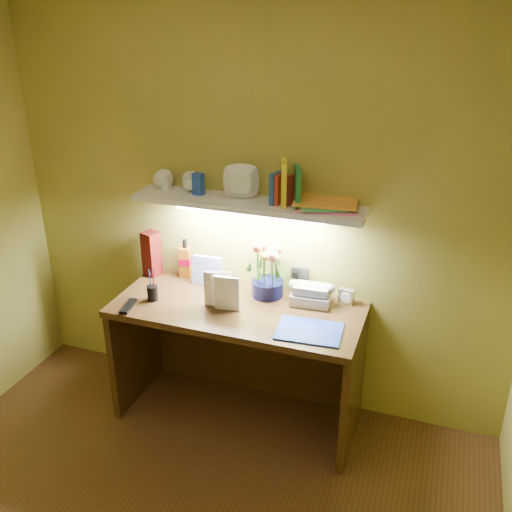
{
  "coord_description": "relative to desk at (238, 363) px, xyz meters",
  "views": [
    {
      "loc": [
        1.02,
        -1.4,
        2.31
      ],
      "look_at": [
        0.06,
        1.35,
        1.01
      ],
      "focal_mm": 40.0,
      "sensor_mm": 36.0,
      "label": 1
    }
  ],
  "objects": [
    {
      "name": "desk",
      "position": [
        0.0,
        0.0,
        0.0
      ],
      "size": [
        1.4,
        0.6,
        0.75
      ],
      "primitive_type": "cube",
      "color": "#36240E",
      "rests_on": "ground"
    },
    {
      "name": "flower_bouquet",
      "position": [
        0.12,
        0.19,
        0.54
      ],
      "size": [
        0.26,
        0.26,
        0.32
      ],
      "primitive_type": null,
      "rotation": [
        0.0,
        0.0,
        -0.39
      ],
      "color": "#080C33",
      "rests_on": "desk"
    },
    {
      "name": "telephone",
      "position": [
        0.38,
        0.18,
        0.44
      ],
      "size": [
        0.23,
        0.18,
        0.13
      ],
      "primitive_type": null,
      "rotation": [
        0.0,
        0.0,
        0.06
      ],
      "color": "beige",
      "rests_on": "desk"
    },
    {
      "name": "desk_clock",
      "position": [
        0.57,
        0.25,
        0.42
      ],
      "size": [
        0.09,
        0.06,
        0.09
      ],
      "primitive_type": "cube",
      "rotation": [
        0.0,
        0.0,
        -0.18
      ],
      "color": "#BBBABF",
      "rests_on": "desk"
    },
    {
      "name": "whisky_bottle",
      "position": [
        -0.44,
        0.26,
        0.5
      ],
      "size": [
        0.07,
        0.07,
        0.25
      ],
      "primitive_type": null,
      "rotation": [
        0.0,
        0.0,
        0.14
      ],
      "color": "#A0560F",
      "rests_on": "desk"
    },
    {
      "name": "whisky_box",
      "position": [
        -0.64,
        0.22,
        0.52
      ],
      "size": [
        0.11,
        0.11,
        0.28
      ],
      "primitive_type": "cube",
      "rotation": [
        0.0,
        0.0,
        -0.32
      ],
      "color": "#540F0E",
      "rests_on": "desk"
    },
    {
      "name": "pen_cup",
      "position": [
        -0.48,
        -0.08,
        0.45
      ],
      "size": [
        0.06,
        0.06,
        0.15
      ],
      "primitive_type": "cylinder",
      "rotation": [
        0.0,
        0.0,
        -0.05
      ],
      "color": "black",
      "rests_on": "desk"
    },
    {
      "name": "art_card",
      "position": [
        -0.27,
        0.2,
        0.46
      ],
      "size": [
        0.18,
        0.04,
        0.18
      ],
      "primitive_type": null,
      "rotation": [
        0.0,
        0.0,
        0.04
      ],
      "color": "silver",
      "rests_on": "desk"
    },
    {
      "name": "tv_remote",
      "position": [
        -0.57,
        -0.21,
        0.38
      ],
      "size": [
        0.07,
        0.16,
        0.02
      ],
      "primitive_type": "cube",
      "rotation": [
        0.0,
        0.0,
        0.19
      ],
      "color": "black",
      "rests_on": "desk"
    },
    {
      "name": "blue_folder",
      "position": [
        0.45,
        -0.12,
        0.38
      ],
      "size": [
        0.35,
        0.27,
        0.01
      ],
      "primitive_type": "cube",
      "rotation": [
        0.0,
        0.0,
        0.08
      ],
      "color": "blue",
      "rests_on": "desk"
    },
    {
      "name": "desk_book_a",
      "position": [
        -0.18,
        -0.04,
        0.48
      ],
      "size": [
        0.16,
        0.06,
        0.21
      ],
      "primitive_type": "imported",
      "rotation": [
        0.0,
        0.0,
        0.26
      ],
      "color": "white",
      "rests_on": "desk"
    },
    {
      "name": "desk_book_b",
      "position": [
        -0.11,
        -0.06,
        0.48
      ],
      "size": [
        0.15,
        0.03,
        0.2
      ],
      "primitive_type": "imported",
      "rotation": [
        0.0,
        0.0,
        0.08
      ],
      "color": "white",
      "rests_on": "desk"
    },
    {
      "name": "wall_shelf",
      "position": [
        0.03,
        0.18,
        0.96
      ],
      "size": [
        1.3,
        0.32,
        0.27
      ],
      "color": "white",
      "rests_on": "ground"
    }
  ]
}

